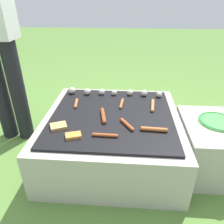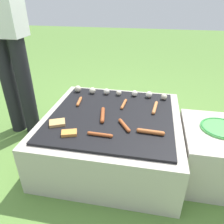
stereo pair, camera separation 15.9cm
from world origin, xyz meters
name	(u,v)px [view 1 (the left image)]	position (x,y,z in m)	size (l,w,h in m)	color
ground_plane	(112,154)	(0.00, 0.00, 0.00)	(14.00, 14.00, 0.00)	#567F38
grill	(112,135)	(0.00, 0.00, 0.19)	(1.00, 1.00, 0.37)	#B2AA9E
side_ledge	(213,146)	(0.74, -0.09, 0.19)	(0.46, 0.54, 0.37)	#B2AA9E
sausage_mid_left	(127,124)	(0.11, -0.15, 0.39)	(0.10, 0.14, 0.03)	#A34C23
sausage_front_center	(154,129)	(0.29, -0.20, 0.39)	(0.18, 0.04, 0.03)	#B7602D
sausage_front_left	(153,105)	(0.31, 0.14, 0.39)	(0.04, 0.20, 0.03)	#C6753D
sausage_front_right	(122,103)	(0.06, 0.16, 0.39)	(0.03, 0.16, 0.02)	#B7602D
sausage_back_right	(76,103)	(-0.30, 0.14, 0.39)	(0.04, 0.15, 0.02)	#B7602D
sausage_mid_right	(105,135)	(-0.02, -0.28, 0.39)	(0.17, 0.03, 0.02)	#A34C23
sausage_back_center	(103,115)	(-0.06, -0.04, 0.39)	(0.06, 0.20, 0.03)	#93421E
bread_slice_center	(73,136)	(-0.22, -0.30, 0.38)	(0.11, 0.09, 0.02)	#D18438
bread_slice_right	(59,126)	(-0.34, -0.20, 0.38)	(0.13, 0.12, 0.02)	tan
mushroom_row	(112,92)	(-0.03, 0.34, 0.40)	(0.81, 0.07, 0.06)	beige
plate_colorful	(218,121)	(0.74, -0.05, 0.38)	(0.26, 0.26, 0.02)	#4CB24C
fork_utensil	(219,110)	(0.81, 0.12, 0.38)	(0.10, 0.16, 0.01)	silver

